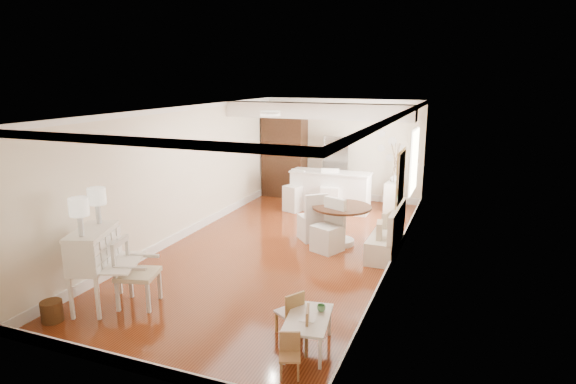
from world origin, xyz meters
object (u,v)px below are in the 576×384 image
Objects in this scene: slip_chair_far at (312,216)px; gustavian_armchair at (138,273)px; sideboard at (394,196)px; wicker_basket at (52,311)px; secretary_bureau at (95,268)px; kids_chair_a at (297,330)px; kids_chair_b at (289,311)px; kids_chair_c at (290,356)px; bar_stool_right at (329,192)px; slip_chair_near at (328,226)px; bar_stool_left at (294,191)px; kids_table at (308,333)px; dining_table at (341,225)px; pantry_cabinet at (285,157)px; breakfast_counter at (330,191)px; fridge at (349,170)px.

gustavian_armchair is at bearing 28.03° from slip_chair_far.
wicker_basket is at bearing -109.71° from sideboard.
kids_chair_a is at bearing -21.68° from secretary_bureau.
gustavian_armchair is 1.26m from wicker_basket.
gustavian_armchair reaches higher than kids_chair_a.
kids_chair_b is 6.81m from sideboard.
kids_chair_a reaches higher than kids_chair_c.
kids_chair_b is 0.56× the size of bar_stool_right.
bar_stool_left is at bearing 146.90° from slip_chair_near.
secretary_bureau is 1.38× the size of kids_table.
pantry_cabinet reaches higher than dining_table.
sideboard is (-0.08, 7.08, 0.15)m from kids_table.
bar_stool_left is 0.93× the size of bar_stool_right.
slip_chair_far is 2.28m from bar_stool_left.
secretary_bureau is at bearing 22.46° from slip_chair_far.
bar_stool_right is (0.94, 0.07, 0.04)m from bar_stool_left.
wicker_basket is 0.47× the size of kids_chair_b.
bar_stool_right is (-1.52, 6.70, 0.31)m from kids_chair_c.
kids_table is 0.62m from kids_chair_c.
bar_stool_left reaches higher than slip_chair_far.
sideboard is (1.52, 0.71, -0.14)m from breakfast_counter.
slip_chair_near is 1.01× the size of slip_chair_far.
sideboard is at bearing 25.23° from breakfast_counter.
fridge is (1.08, 1.40, 0.37)m from bar_stool_left.
wicker_basket is 0.34× the size of kids_table.
wicker_basket is at bearing -133.49° from secretary_bureau.
slip_chair_near is at bearing 102.89° from kids_table.
kids_table is 0.47m from kids_chair_b.
slip_chair_near is at bearing 80.33° from kids_chair_c.
fridge is at bearing 79.23° from kids_chair_c.
slip_chair_far is (-1.31, 4.05, 0.30)m from kids_table.
dining_table is 1.54× the size of sideboard.
slip_chair_far is at bearing -179.71° from kids_chair_a.
slip_chair_near is 3.97m from fridge.
slip_chair_far reaches higher than kids_table.
gustavian_armchair is 7.38m from sideboard.
bar_stool_left reaches higher than kids_chair_c.
fridge is (-0.09, 3.36, 0.38)m from slip_chair_far.
gustavian_armchair is at bearing -73.92° from bar_stool_left.
dining_table is at bearing 35.73° from secretary_bureau.
gustavian_armchair is 0.45× the size of pantry_cabinet.
fridge is (0.14, 1.34, 0.33)m from bar_stool_right.
bar_stool_left reaches higher than breakfast_counter.
fridge is (1.97, 7.45, 0.29)m from secretary_bureau.
gustavian_armchair is 0.99× the size of bar_stool_left.
bar_stool_right is at bearing -136.82° from kids_chair_b.
fridge is at bearing -26.54° from gustavian_armchair.
breakfast_counter reaches higher than kids_chair_c.
gustavian_armchair is 7.34m from fridge.
bar_stool_right reaches higher than dining_table.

